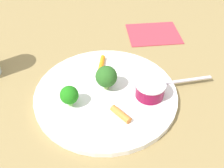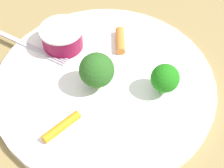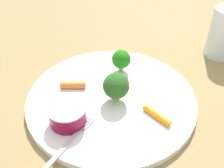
% 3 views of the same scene
% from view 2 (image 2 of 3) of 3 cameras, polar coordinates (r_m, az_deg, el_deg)
% --- Properties ---
extents(ground_plane, '(2.40, 2.40, 0.00)m').
position_cam_2_polar(ground_plane, '(0.44, -1.23, -0.44)').
color(ground_plane, olive).
extents(plate, '(0.28, 0.28, 0.01)m').
position_cam_2_polar(plate, '(0.43, -1.24, 0.05)').
color(plate, white).
rests_on(plate, ground_plane).
extents(sauce_cup, '(0.06, 0.06, 0.03)m').
position_cam_2_polar(sauce_cup, '(0.47, -7.96, 8.06)').
color(sauce_cup, maroon).
rests_on(sauce_cup, plate).
extents(broccoli_floret_0, '(0.04, 0.04, 0.05)m').
position_cam_2_polar(broccoli_floret_0, '(0.40, -2.93, 2.58)').
color(broccoli_floret_0, '#8AB358').
rests_on(broccoli_floret_0, plate).
extents(broccoli_floret_1, '(0.03, 0.03, 0.04)m').
position_cam_2_polar(broccoli_floret_1, '(0.40, 8.91, 0.93)').
color(broccoli_floret_1, '#7FC262').
rests_on(broccoli_floret_1, plate).
extents(carrot_stick_0, '(0.01, 0.05, 0.01)m').
position_cam_2_polar(carrot_stick_0, '(0.39, -8.47, -7.08)').
color(carrot_stick_0, orange).
rests_on(carrot_stick_0, plate).
extents(carrot_stick_1, '(0.04, 0.04, 0.01)m').
position_cam_2_polar(carrot_stick_1, '(0.47, 1.39, 7.33)').
color(carrot_stick_1, orange).
rests_on(carrot_stick_1, plate).
extents(fork, '(0.16, 0.06, 0.00)m').
position_cam_2_polar(fork, '(0.49, -15.31, 6.88)').
color(fork, '#BBB3C0').
rests_on(fork, plate).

